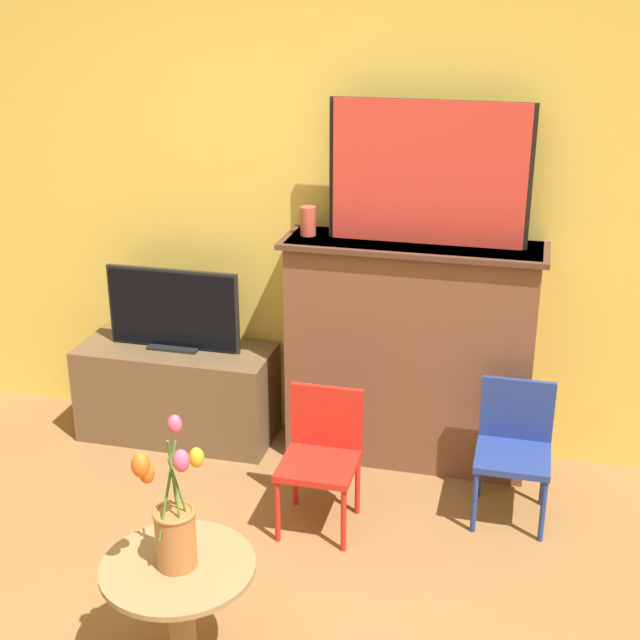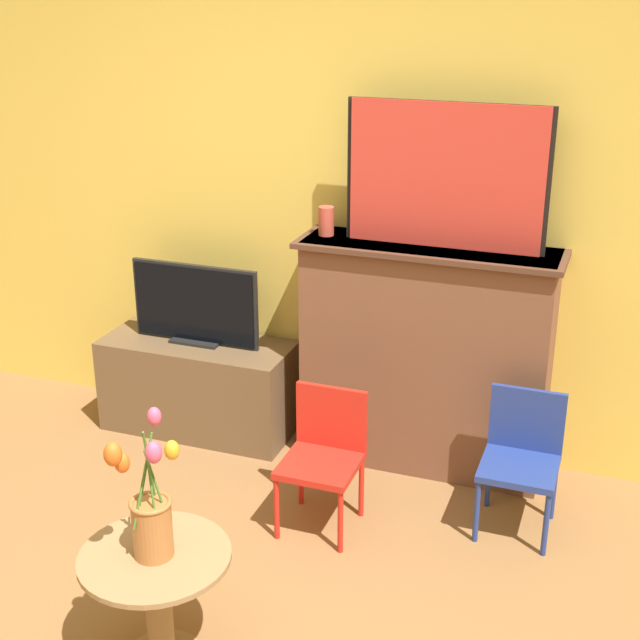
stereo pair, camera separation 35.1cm
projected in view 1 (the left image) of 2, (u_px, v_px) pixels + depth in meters
The scene contains 10 objects.
wall_back at pixel (344, 180), 4.27m from camera, with size 8.00×0.06×2.70m.
fireplace_mantel at pixel (409, 351), 4.29m from camera, with size 1.23×0.36×1.12m.
painting at pixel (429, 173), 3.97m from camera, with size 0.91×0.03×0.64m.
mantel_candle at pixel (308, 221), 4.18m from camera, with size 0.07×0.07×0.14m.
tv_stand at pixel (178, 392), 4.62m from camera, with size 1.00×0.41×0.50m.
tv_monitor at pixel (173, 311), 4.46m from camera, with size 0.69×0.12×0.42m.
chair_red at pixel (322, 451), 3.85m from camera, with size 0.32×0.32×0.61m.
chair_blue at pixel (514, 443), 3.91m from camera, with size 0.32×0.32×0.61m.
side_table at pixel (180, 603), 3.00m from camera, with size 0.52×0.52×0.46m.
vase_tulips at pixel (174, 521), 2.87m from camera, with size 0.18×0.27×0.50m.
Camera 1 is at (0.90, -1.99, 2.28)m, focal length 50.00 mm.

